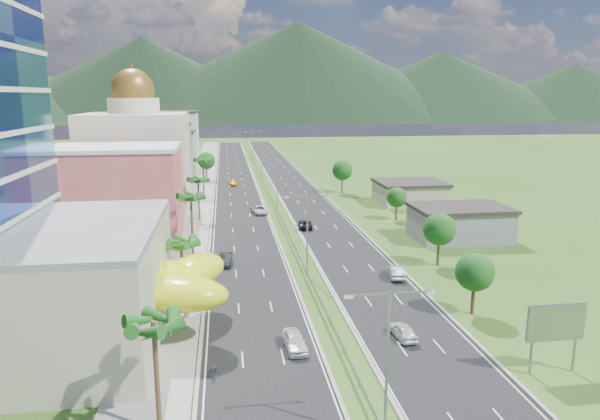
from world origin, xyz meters
name	(u,v)px	position (x,y,z in m)	size (l,w,h in m)	color
ground	(320,304)	(0.00, 0.00, 0.00)	(500.00, 500.00, 0.00)	#2D5119
road_left	(236,182)	(-7.50, 90.00, 0.02)	(11.00, 260.00, 0.04)	black
road_right	(290,181)	(7.50, 90.00, 0.02)	(11.00, 260.00, 0.04)	black
sidewalk_left	(201,183)	(-17.00, 90.00, 0.06)	(7.00, 260.00, 0.12)	gray
median_guardrail	(268,191)	(0.00, 71.99, 0.62)	(0.10, 216.06, 0.76)	gray
streetlight_median_a	(388,351)	(0.00, -25.00, 6.75)	(6.04, 0.25, 11.00)	gray
streetlight_median_b	(307,226)	(0.00, 10.00, 6.75)	(6.04, 0.25, 11.00)	gray
streetlight_median_c	(277,180)	(0.00, 50.00, 6.75)	(6.04, 0.25, 11.00)	gray
streetlight_median_d	(261,156)	(0.00, 95.00, 6.75)	(6.04, 0.25, 11.00)	gray
streetlight_median_e	(253,142)	(0.00, 140.00, 6.75)	(6.04, 0.25, 11.00)	gray
lime_canopy	(132,283)	(-20.00, -4.00, 4.99)	(18.00, 15.00, 7.40)	#D5E416
pink_shophouse	(117,196)	(-28.00, 32.00, 7.50)	(20.00, 15.00, 15.00)	#B94C4E
domed_building	(137,157)	(-28.00, 55.00, 11.35)	(20.00, 20.00, 28.70)	beige
midrise_grey	(158,159)	(-27.00, 80.00, 8.00)	(16.00, 15.00, 16.00)	slate
midrise_beige	(167,155)	(-27.00, 102.00, 6.50)	(16.00, 15.00, 13.00)	#ADA78E
midrise_white	(173,140)	(-27.00, 125.00, 9.00)	(16.00, 15.00, 18.00)	silver
billboard	(556,325)	(17.00, -18.00, 4.42)	(5.20, 0.35, 6.20)	gray
shed_near	(460,224)	(28.00, 25.00, 2.50)	(15.00, 10.00, 5.00)	slate
shed_far	(410,194)	(30.00, 55.00, 2.20)	(14.00, 12.00, 4.40)	#ADA78E
palm_tree_a	(154,328)	(-15.50, -22.00, 8.02)	(3.60, 3.60, 9.10)	#47301C
palm_tree_b	(181,245)	(-15.50, 2.00, 7.06)	(3.60, 3.60, 8.10)	#47301C
palm_tree_c	(191,199)	(-15.50, 22.00, 8.50)	(3.60, 3.60, 9.60)	#47301C
palm_tree_d	(198,181)	(-15.50, 45.00, 7.54)	(3.60, 3.60, 8.60)	#47301C
palm_tree_e	(203,162)	(-15.50, 70.00, 8.31)	(3.60, 3.60, 9.40)	#47301C
leafy_tree_lfar	(206,161)	(-15.50, 95.00, 5.58)	(4.90, 4.90, 8.05)	#47301C
leafy_tree_ra	(475,272)	(16.00, -5.00, 4.78)	(4.20, 4.20, 6.90)	#47301C
leafy_tree_rb	(440,229)	(19.00, 12.00, 5.18)	(4.55, 4.55, 7.47)	#47301C
leafy_tree_rc	(397,198)	(22.00, 40.00, 4.37)	(3.85, 3.85, 6.33)	#47301C
leafy_tree_rd	(342,170)	(18.00, 70.00, 5.58)	(4.90, 4.90, 8.05)	#47301C
mountain_ridge	(299,121)	(60.00, 450.00, 0.00)	(860.00, 140.00, 90.00)	black
car_white_near_left	(295,341)	(-4.38, -10.65, 0.85)	(1.90, 4.73, 1.61)	silver
car_dark_left	(226,259)	(-10.69, 16.31, 0.82)	(1.64, 4.72, 1.55)	black
car_silver_mid_left	(259,210)	(-3.77, 49.03, 0.83)	(2.61, 5.66, 1.57)	#B8BCC1
car_yellow_far_left	(234,183)	(-8.11, 84.99, 0.78)	(2.07, 5.08, 1.47)	orange
car_white_near_right	(403,331)	(6.48, -9.75, 0.77)	(1.72, 4.29, 1.46)	silver
car_silver_right	(395,272)	(11.33, 7.60, 0.84)	(1.69, 4.84, 1.59)	#95989C
car_dark_far_right	(305,224)	(3.65, 35.82, 0.77)	(2.42, 5.26, 1.46)	black
motorcycle	(214,369)	(-11.80, -14.60, 0.66)	(0.58, 1.93, 1.23)	black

